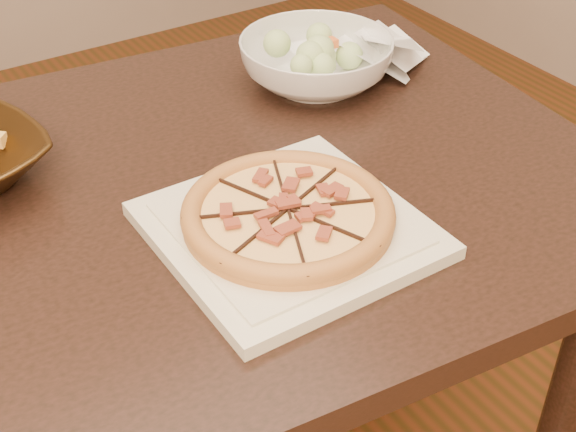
% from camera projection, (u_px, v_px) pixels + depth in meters
% --- Properties ---
extents(dining_table, '(1.35, 0.94, 0.75)m').
position_uv_depth(dining_table, '(143.00, 269.00, 1.09)').
color(dining_table, black).
rests_on(dining_table, floor).
extents(plate, '(0.30, 0.30, 0.02)m').
position_uv_depth(plate, '(288.00, 229.00, 0.96)').
color(plate, beige).
rests_on(plate, dining_table).
extents(pizza, '(0.25, 0.25, 0.03)m').
position_uv_depth(pizza, '(288.00, 213.00, 0.95)').
color(pizza, '#BC7E41').
rests_on(pizza, plate).
extents(salad_bowl, '(0.26, 0.26, 0.08)m').
position_uv_depth(salad_bowl, '(316.00, 62.00, 1.26)').
color(salad_bowl, silver).
rests_on(salad_bowl, dining_table).
extents(salad, '(0.10, 0.11, 0.04)m').
position_uv_depth(salad, '(316.00, 29.00, 1.23)').
color(salad, beige).
rests_on(salad, salad_bowl).
extents(cling_film, '(0.17, 0.14, 0.05)m').
position_uv_depth(cling_film, '(386.00, 53.00, 1.32)').
color(cling_film, white).
rests_on(cling_film, dining_table).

